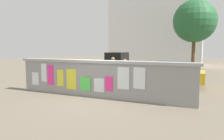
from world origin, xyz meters
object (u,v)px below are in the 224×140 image
(bicycle_near, at_px, (53,80))
(car_parked, at_px, (170,73))
(auto_rickshaw_truck, at_px, (104,66))
(motorcycle, at_px, (88,79))
(tree_roadside, at_px, (195,21))
(person_bystander, at_px, (113,68))
(person_walking, at_px, (125,72))

(bicycle_near, bearing_deg, car_parked, 24.18)
(auto_rickshaw_truck, distance_m, motorcycle, 3.66)
(auto_rickshaw_truck, xyz_separation_m, tree_roadside, (5.61, 5.87, 3.47))
(person_bystander, bearing_deg, person_walking, -50.97)
(person_walking, bearing_deg, tree_roadside, 74.56)
(tree_roadside, bearing_deg, auto_rickshaw_truck, -133.68)
(person_walking, height_order, person_bystander, same)
(auto_rickshaw_truck, height_order, motorcycle, auto_rickshaw_truck)
(motorcycle, height_order, person_walking, person_walking)
(auto_rickshaw_truck, height_order, bicycle_near, auto_rickshaw_truck)
(auto_rickshaw_truck, xyz_separation_m, bicycle_near, (-1.25, -4.02, -0.54))
(person_bystander, bearing_deg, bicycle_near, -144.87)
(person_bystander, distance_m, tree_roadside, 9.52)
(auto_rickshaw_truck, bearing_deg, person_walking, -51.96)
(auto_rickshaw_truck, bearing_deg, car_parked, -15.70)
(motorcycle, relative_size, person_walking, 1.17)
(person_bystander, relative_size, tree_roadside, 0.26)
(person_walking, relative_size, person_bystander, 1.00)
(person_walking, relative_size, tree_roadside, 0.26)
(car_parked, relative_size, bicycle_near, 2.22)
(car_parked, xyz_separation_m, person_walking, (-1.80, -2.43, 0.26))
(bicycle_near, bearing_deg, auto_rickshaw_truck, 72.73)
(auto_rickshaw_truck, distance_m, person_bystander, 2.57)
(motorcycle, distance_m, person_walking, 2.30)
(auto_rickshaw_truck, bearing_deg, person_bystander, -52.80)
(car_parked, distance_m, person_bystander, 3.28)
(bicycle_near, relative_size, person_bystander, 1.06)
(auto_rickshaw_truck, distance_m, tree_roadside, 8.83)
(auto_rickshaw_truck, relative_size, car_parked, 0.96)
(car_parked, height_order, motorcycle, car_parked)
(car_parked, distance_m, bicycle_near, 6.58)
(motorcycle, distance_m, person_bystander, 1.81)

